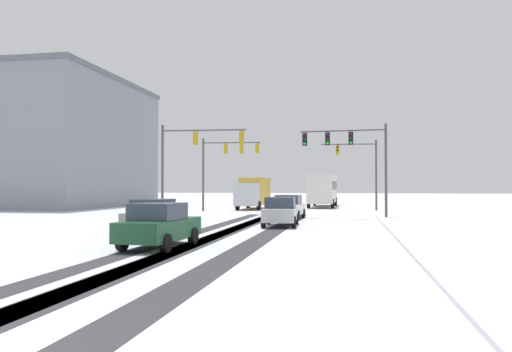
{
  "coord_description": "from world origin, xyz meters",
  "views": [
    {
      "loc": [
        5.1,
        -5.66,
        2.24
      ],
      "look_at": [
        0.0,
        22.03,
        2.8
      ],
      "focal_mm": 35.1,
      "sensor_mm": 36.0,
      "label": 1
    }
  ],
  "objects_px": {
    "car_white_lead": "(289,207)",
    "box_truck_delivery": "(253,192)",
    "office_building_far_left_block": "(26,144)",
    "traffic_signal_far_right": "(361,163)",
    "traffic_signal_near_left": "(191,151)",
    "traffic_signal_far_left": "(226,158)",
    "traffic_signal_near_right": "(351,149)",
    "bus_oncoming": "(323,188)",
    "car_dark_green_fourth": "(159,225)",
    "car_grey_third": "(154,216)",
    "car_silver_second": "(281,212)"
  },
  "relations": [
    {
      "from": "traffic_signal_near_left",
      "to": "car_dark_green_fourth",
      "type": "relative_size",
      "value": 1.55
    },
    {
      "from": "car_grey_third",
      "to": "car_dark_green_fourth",
      "type": "relative_size",
      "value": 0.98
    },
    {
      "from": "traffic_signal_near_left",
      "to": "car_grey_third",
      "type": "distance_m",
      "value": 11.6
    },
    {
      "from": "traffic_signal_near_right",
      "to": "car_silver_second",
      "type": "bearing_deg",
      "value": -116.69
    },
    {
      "from": "traffic_signal_far_right",
      "to": "bus_oncoming",
      "type": "distance_m",
      "value": 8.41
    },
    {
      "from": "traffic_signal_far_left",
      "to": "car_silver_second",
      "type": "relative_size",
      "value": 1.56
    },
    {
      "from": "traffic_signal_far_left",
      "to": "traffic_signal_near_right",
      "type": "distance_m",
      "value": 13.54
    },
    {
      "from": "car_silver_second",
      "to": "traffic_signal_far_left",
      "type": "bearing_deg",
      "value": 114.03
    },
    {
      "from": "traffic_signal_far_right",
      "to": "car_white_lead",
      "type": "bearing_deg",
      "value": -111.36
    },
    {
      "from": "office_building_far_left_block",
      "to": "box_truck_delivery",
      "type": "bearing_deg",
      "value": -5.44
    },
    {
      "from": "traffic_signal_far_left",
      "to": "office_building_far_left_block",
      "type": "relative_size",
      "value": 0.28
    },
    {
      "from": "car_grey_third",
      "to": "box_truck_delivery",
      "type": "distance_m",
      "value": 25.44
    },
    {
      "from": "car_silver_second",
      "to": "car_dark_green_fourth",
      "type": "xyz_separation_m",
      "value": [
        -3.07,
        -10.29,
        0.0
      ]
    },
    {
      "from": "car_dark_green_fourth",
      "to": "box_truck_delivery",
      "type": "relative_size",
      "value": 0.56
    },
    {
      "from": "traffic_signal_near_left",
      "to": "office_building_far_left_block",
      "type": "height_order",
      "value": "office_building_far_left_block"
    },
    {
      "from": "traffic_signal_far_left",
      "to": "bus_oncoming",
      "type": "bearing_deg",
      "value": 53.28
    },
    {
      "from": "traffic_signal_far_left",
      "to": "traffic_signal_far_right",
      "type": "distance_m",
      "value": 12.5
    },
    {
      "from": "traffic_signal_far_left",
      "to": "car_silver_second",
      "type": "height_order",
      "value": "traffic_signal_far_left"
    },
    {
      "from": "car_silver_second",
      "to": "bus_oncoming",
      "type": "bearing_deg",
      "value": 87.74
    },
    {
      "from": "traffic_signal_far_right",
      "to": "box_truck_delivery",
      "type": "height_order",
      "value": "traffic_signal_far_right"
    },
    {
      "from": "car_white_lead",
      "to": "car_grey_third",
      "type": "relative_size",
      "value": 1.02
    },
    {
      "from": "box_truck_delivery",
      "to": "office_building_far_left_block",
      "type": "relative_size",
      "value": 0.32
    },
    {
      "from": "traffic_signal_near_left",
      "to": "car_silver_second",
      "type": "xyz_separation_m",
      "value": [
        7.02,
        -5.72,
        -3.82
      ]
    },
    {
      "from": "car_white_lead",
      "to": "traffic_signal_near_right",
      "type": "bearing_deg",
      "value": 19.68
    },
    {
      "from": "traffic_signal_near_left",
      "to": "bus_oncoming",
      "type": "relative_size",
      "value": 0.59
    },
    {
      "from": "car_white_lead",
      "to": "box_truck_delivery",
      "type": "xyz_separation_m",
      "value": [
        -5.14,
        14.08,
        0.82
      ]
    },
    {
      "from": "traffic_signal_far_right",
      "to": "car_silver_second",
      "type": "height_order",
      "value": "traffic_signal_far_right"
    },
    {
      "from": "traffic_signal_near_left",
      "to": "traffic_signal_far_left",
      "type": "xyz_separation_m",
      "value": [
        -0.0,
        10.03,
        0.12
      ]
    },
    {
      "from": "traffic_signal_far_right",
      "to": "bus_oncoming",
      "type": "relative_size",
      "value": 0.59
    },
    {
      "from": "car_white_lead",
      "to": "car_dark_green_fourth",
      "type": "distance_m",
      "value": 16.77
    },
    {
      "from": "traffic_signal_far_left",
      "to": "traffic_signal_near_right",
      "type": "relative_size",
      "value": 1.0
    },
    {
      "from": "car_silver_second",
      "to": "car_dark_green_fourth",
      "type": "bearing_deg",
      "value": -106.59
    },
    {
      "from": "traffic_signal_far_right",
      "to": "box_truck_delivery",
      "type": "xyz_separation_m",
      "value": [
        -10.31,
        0.84,
        -2.73
      ]
    },
    {
      "from": "traffic_signal_near_right",
      "to": "box_truck_delivery",
      "type": "height_order",
      "value": "traffic_signal_near_right"
    },
    {
      "from": "traffic_signal_near_left",
      "to": "office_building_far_left_block",
      "type": "distance_m",
      "value": 30.31
    },
    {
      "from": "traffic_signal_far_right",
      "to": "office_building_far_left_block",
      "type": "relative_size",
      "value": 0.28
    },
    {
      "from": "traffic_signal_far_left",
      "to": "car_white_lead",
      "type": "relative_size",
      "value": 1.55
    },
    {
      "from": "bus_oncoming",
      "to": "office_building_far_left_block",
      "type": "bearing_deg",
      "value": -173.56
    },
    {
      "from": "traffic_signal_near_left",
      "to": "car_grey_third",
      "type": "relative_size",
      "value": 1.58
    },
    {
      "from": "traffic_signal_far_left",
      "to": "car_grey_third",
      "type": "xyz_separation_m",
      "value": [
        1.66,
        -20.85,
        -3.95
      ]
    },
    {
      "from": "traffic_signal_far_left",
      "to": "traffic_signal_near_right",
      "type": "xyz_separation_m",
      "value": [
        10.91,
        -8.01,
        0.02
      ]
    },
    {
      "from": "car_grey_third",
      "to": "car_white_lead",
      "type": "bearing_deg",
      "value": 65.85
    },
    {
      "from": "traffic_signal_near_left",
      "to": "traffic_signal_far_left",
      "type": "relative_size",
      "value": 1.0
    },
    {
      "from": "traffic_signal_near_right",
      "to": "bus_oncoming",
      "type": "distance_m",
      "value": 19.25
    },
    {
      "from": "car_white_lead",
      "to": "box_truck_delivery",
      "type": "bearing_deg",
      "value": 110.06
    },
    {
      "from": "box_truck_delivery",
      "to": "office_building_far_left_block",
      "type": "height_order",
      "value": "office_building_far_left_block"
    },
    {
      "from": "car_silver_second",
      "to": "box_truck_delivery",
      "type": "distance_m",
      "value": 21.05
    },
    {
      "from": "traffic_signal_near_left",
      "to": "car_silver_second",
      "type": "height_order",
      "value": "traffic_signal_near_left"
    },
    {
      "from": "traffic_signal_near_right",
      "to": "box_truck_delivery",
      "type": "bearing_deg",
      "value": 126.45
    },
    {
      "from": "traffic_signal_near_left",
      "to": "car_silver_second",
      "type": "relative_size",
      "value": 1.56
    }
  ]
}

